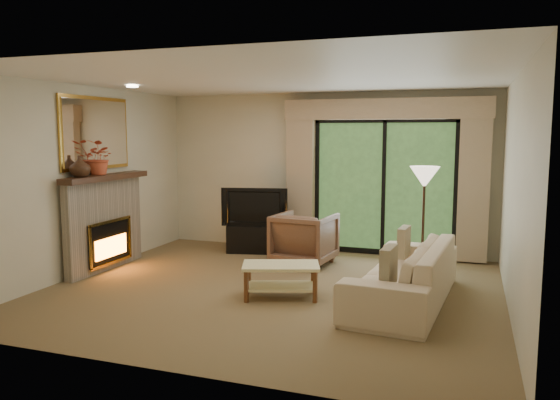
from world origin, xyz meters
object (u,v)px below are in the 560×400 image
(media_console, at_px, (256,238))
(coffee_table, at_px, (281,281))
(armchair, at_px, (304,239))
(sofa, at_px, (403,273))

(media_console, distance_m, coffee_table, 2.52)
(armchair, height_order, coffee_table, armchair)
(armchair, bearing_deg, coffee_table, 103.54)
(media_console, distance_m, sofa, 3.24)
(media_console, distance_m, armchair, 1.14)
(media_console, xyz_separation_m, armchair, (1.00, -0.53, 0.16))
(armchair, xyz_separation_m, coffee_table, (0.21, -1.68, -0.18))
(media_console, height_order, coffee_table, media_console)
(armchair, bearing_deg, media_console, -21.76)
(sofa, bearing_deg, media_console, -121.26)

